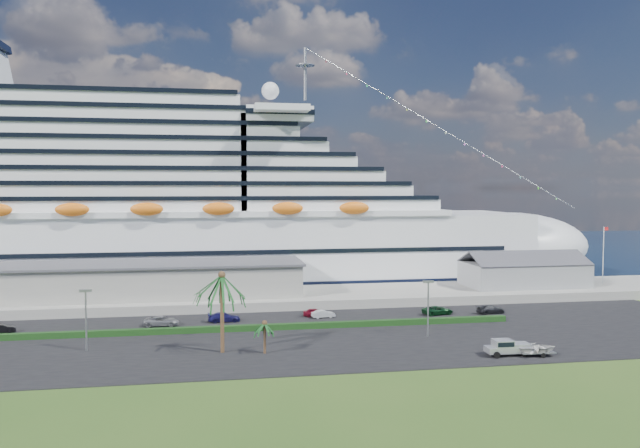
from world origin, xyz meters
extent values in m
plane|color=#2E511B|center=(0.00, 0.00, 0.00)|extent=(420.00, 420.00, 0.00)
cube|color=black|center=(0.00, 11.00, 0.06)|extent=(140.00, 38.00, 0.12)
cube|color=gray|center=(0.00, 40.00, 0.90)|extent=(240.00, 20.00, 1.80)
cube|color=#0B1732|center=(0.00, 130.00, 0.01)|extent=(420.00, 160.00, 0.02)
cube|color=silver|center=(-20.00, 64.00, 8.00)|extent=(160.00, 30.00, 16.00)
ellipsoid|color=silver|center=(60.00, 64.00, 8.00)|extent=(40.00, 30.00, 16.00)
cube|color=black|center=(-20.00, 64.00, 1.20)|extent=(164.00, 30.60, 2.40)
cube|color=silver|center=(-32.00, 64.00, 29.60)|extent=(128.00, 26.00, 24.80)
cube|color=silver|center=(2.80, 64.00, 37.40)|extent=(14.00, 38.00, 3.20)
cylinder|color=gray|center=(10.00, 64.00, 48.00)|extent=(0.70, 0.70, 12.00)
ellipsoid|color=orange|center=(-24.00, 48.20, 17.80)|extent=(90.00, 2.40, 2.60)
ellipsoid|color=orange|center=(-24.00, 79.80, 17.80)|extent=(90.00, 2.40, 2.60)
cube|color=black|center=(-20.00, 64.00, 8.80)|extent=(144.00, 30.40, 0.90)
cube|color=gray|center=(-25.00, 40.00, 4.80)|extent=(60.00, 14.00, 6.00)
cube|color=#4C4C54|center=(-25.00, 40.00, 7.90)|extent=(61.00, 15.00, 0.40)
cube|color=gray|center=(52.00, 40.00, 4.20)|extent=(24.00, 12.00, 4.80)
cube|color=#4C4C54|center=(52.00, 37.00, 7.80)|extent=(24.00, 6.31, 2.74)
cube|color=#4C4C54|center=(52.00, 43.00, 7.80)|extent=(24.00, 6.31, 2.74)
cylinder|color=silver|center=(70.00, 40.00, 7.80)|extent=(0.16, 0.16, 12.00)
cube|color=red|center=(70.50, 40.00, 13.40)|extent=(1.00, 0.04, 0.70)
cube|color=black|center=(-8.00, 16.00, 0.57)|extent=(88.00, 1.10, 0.90)
cylinder|color=gray|center=(-28.00, 8.00, 4.12)|extent=(0.24, 0.24, 8.00)
cube|color=gray|center=(-28.00, 8.00, 8.22)|extent=(1.60, 0.35, 0.35)
cylinder|color=gray|center=(20.00, 8.00, 4.12)|extent=(0.24, 0.24, 8.00)
cube|color=gray|center=(20.00, 8.00, 8.22)|extent=(1.60, 0.35, 0.35)
cylinder|color=#47301E|center=(-10.00, 4.00, 5.25)|extent=(0.54, 0.54, 10.50)
sphere|color=#47301E|center=(-10.00, 4.00, 10.50)|extent=(0.98, 0.98, 0.98)
cylinder|color=#47301E|center=(-4.50, 2.50, 2.10)|extent=(0.35, 0.35, 4.20)
sphere|color=#47301E|center=(-4.50, 2.50, 4.20)|extent=(0.73, 0.73, 0.73)
imported|color=black|center=(-42.77, 20.85, 0.79)|extent=(4.29, 2.61, 1.33)
imported|color=gray|center=(-19.28, 21.77, 0.88)|extent=(5.58, 2.76, 1.52)
imported|color=#191753|center=(-9.47, 23.17, 0.88)|extent=(5.35, 2.45, 1.52)
imported|color=maroon|center=(5.86, 24.86, 0.81)|extent=(4.16, 1.93, 1.38)
imported|color=silver|center=(7.07, 23.53, 0.77)|extent=(4.13, 2.04, 1.30)
imported|color=#0D3417|center=(27.03, 22.81, 0.87)|extent=(5.75, 3.44, 1.50)
imported|color=black|center=(36.41, 22.09, 0.84)|extent=(5.18, 2.57, 1.45)
cylinder|color=black|center=(24.68, -4.89, 0.56)|extent=(0.88, 0.34, 0.87)
cylinder|color=black|center=(24.68, -2.82, 0.56)|extent=(0.88, 0.34, 0.87)
cylinder|color=black|center=(28.50, -4.89, 0.56)|extent=(0.88, 0.34, 0.87)
cylinder|color=black|center=(28.50, -2.82, 0.56)|extent=(0.88, 0.34, 0.87)
cube|color=#B8BAC0|center=(26.75, -3.86, 0.94)|extent=(5.96, 2.38, 0.76)
cube|color=#B8BAC0|center=(28.33, -3.86, 1.37)|extent=(2.69, 2.22, 0.60)
cube|color=#B8BAC0|center=(25.99, -3.86, 1.70)|extent=(2.47, 2.15, 1.04)
cube|color=black|center=(25.99, -3.86, 1.81)|extent=(2.25, 2.20, 0.60)
cube|color=#B8BAC0|center=(24.25, -3.86, 1.16)|extent=(1.05, 2.10, 0.38)
cube|color=gray|center=(30.29, -4.86, 0.66)|extent=(4.60, 1.96, 0.12)
cylinder|color=gray|center=(28.24, -4.86, 0.66)|extent=(2.15, 0.22, 0.08)
cylinder|color=black|center=(30.68, -5.74, 0.43)|extent=(0.64, 0.26, 0.63)
cylinder|color=black|center=(30.68, -3.98, 0.43)|extent=(0.64, 0.26, 0.63)
imported|color=silver|center=(30.29, -4.86, 1.23)|extent=(5.18, 3.87, 1.03)
camera|label=1|loc=(-11.02, -78.74, 21.95)|focal=35.00mm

